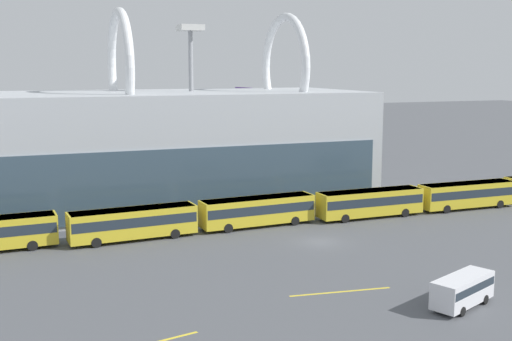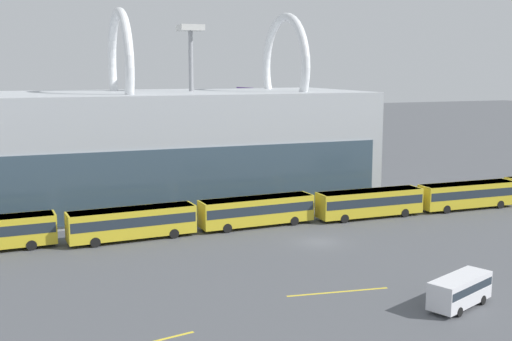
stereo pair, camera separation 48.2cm
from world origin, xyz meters
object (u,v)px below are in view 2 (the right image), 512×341
shuttle_bus_2 (257,209)px  shuttle_bus_4 (468,194)px  airliner_at_gate_far (291,139)px  shuttle_bus_1 (132,221)px  shuttle_bus_3 (370,202)px  service_van_crossing (460,289)px  floodlight_mast (191,73)px

shuttle_bus_2 → shuttle_bus_4: bearing=-5.2°
airliner_at_gate_far → shuttle_bus_1: bearing=-54.0°
shuttle_bus_4 → airliner_at_gate_far: bearing=99.7°
shuttle_bus_1 → shuttle_bus_3: 27.52m
service_van_crossing → floodlight_mast: size_ratio=0.27×
service_van_crossing → shuttle_bus_2: bearing=-102.1°
shuttle_bus_1 → shuttle_bus_3: size_ratio=1.01×
airliner_at_gate_far → shuttle_bus_4: 40.01m
shuttle_bus_3 → shuttle_bus_4: same height
shuttle_bus_1 → shuttle_bus_4: size_ratio=1.01×
shuttle_bus_1 → service_van_crossing: bearing=-58.7°
shuttle_bus_1 → service_van_crossing: 33.07m
shuttle_bus_1 → floodlight_mast: (11.38, 18.56, 14.70)m
airliner_at_gate_far → floodlight_mast: bearing=-61.0°
shuttle_bus_2 → shuttle_bus_3: same height
shuttle_bus_1 → service_van_crossing: size_ratio=2.11×
shuttle_bus_3 → floodlight_mast: floodlight_mast is taller
shuttle_bus_3 → shuttle_bus_4: bearing=-1.0°
airliner_at_gate_far → shuttle_bus_2: bearing=-41.0°
shuttle_bus_3 → shuttle_bus_4: size_ratio=1.00×
airliner_at_gate_far → floodlight_mast: size_ratio=1.77×
airliner_at_gate_far → shuttle_bus_1: 52.45m
shuttle_bus_1 → shuttle_bus_4: 41.28m
shuttle_bus_2 → shuttle_bus_4: size_ratio=1.01×
shuttle_bus_2 → floodlight_mast: floodlight_mast is taller
shuttle_bus_4 → service_van_crossing: bearing=-129.3°
shuttle_bus_2 → service_van_crossing: shuttle_bus_2 is taller
shuttle_bus_3 → shuttle_bus_4: (13.76, -0.16, 0.00)m
service_van_crossing → airliner_at_gate_far: bearing=-126.2°
shuttle_bus_3 → airliner_at_gate_far: bearing=79.2°
shuttle_bus_2 → shuttle_bus_3: bearing=-6.5°
service_van_crossing → floodlight_mast: floodlight_mast is taller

